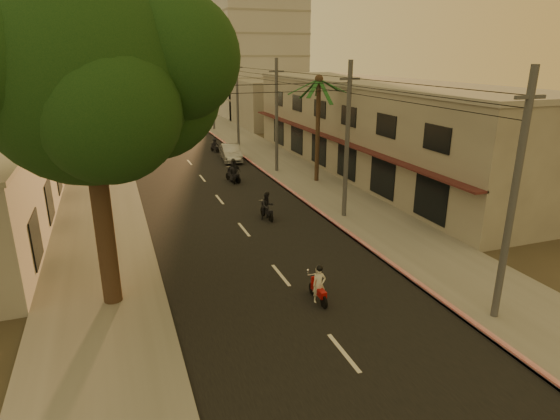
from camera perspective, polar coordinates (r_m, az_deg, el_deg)
The scene contains 19 objects.
ground at distance 19.19m, azimuth 2.18°, elevation -10.48°, with size 160.00×160.00×0.00m, color #383023.
road at distance 37.27m, azimuth -9.44°, elevation 3.83°, with size 10.00×140.00×0.02m, color black.
sidewalk_right at distance 39.25m, azimuth 1.39°, elevation 4.90°, with size 5.00×140.00×0.12m, color slate.
sidewalk_left at distance 36.72m, azimuth -21.01°, elevation 2.69°, with size 5.00×140.00×0.12m, color slate.
curb_stripe at distance 33.89m, azimuth 0.67°, elevation 2.77°, with size 0.20×60.00×0.20m, color red.
shophouse_row at distance 39.62m, azimuth 11.38°, elevation 9.97°, with size 8.80×34.20×7.30m.
distant_tower at distance 75.09m, azimuth -2.75°, elevation 22.09°, with size 12.10×12.10×28.00m.
broadleaf_tree at distance 17.69m, azimuth -21.34°, elevation 14.63°, with size 9.60×8.70×12.10m.
palm_tree at distance 34.72m, azimuth 4.76°, elevation 14.91°, with size 5.00×5.00×8.20m.
utility_poles at distance 37.79m, azimuth -0.43°, elevation 14.33°, with size 1.20×48.26×9.00m.
filler_right at distance 64.18m, azimuth -1.34°, elevation 12.89°, with size 8.00×14.00×6.00m, color gray.
filler_left_near at distance 50.60m, azimuth -28.68°, elevation 8.22°, with size 8.00×14.00×4.40m, color gray.
filler_left_far at distance 68.20m, azimuth -26.87°, elevation 11.71°, with size 8.00×14.00×7.00m, color gray.
scooter_red at distance 18.55m, azimuth 4.74°, elevation -9.19°, with size 0.61×1.63×1.59m.
scooter_mid_a at distance 27.44m, azimuth -1.58°, elevation 0.42°, with size 0.89×1.75×1.71m.
scooter_mid_b at distance 35.62m, azimuth -5.66°, elevation 4.65°, with size 1.17×1.81×1.80m.
scooter_far_a at distance 35.71m, azimuth -5.70°, elevation 4.71°, with size 1.20×1.78×1.83m.
scooter_far_b at distance 47.07m, azimuth -7.95°, elevation 7.84°, with size 1.24×1.56×1.56m.
parked_car at distance 43.12m, azimuth -6.01°, elevation 6.97°, with size 2.06×4.64×1.48m, color #999BA0.
Camera 1 is at (-6.40, -15.52, 9.30)m, focal length 30.00 mm.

